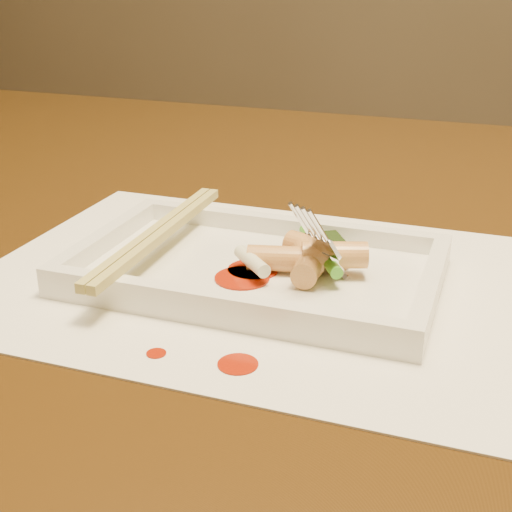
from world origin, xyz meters
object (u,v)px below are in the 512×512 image
(chopstick_a, at_px, (153,232))
(fork, at_px, (362,173))
(placemat, at_px, (256,280))
(plate_base, at_px, (256,274))
(table, at_px, (236,304))

(chopstick_a, height_order, fork, fork)
(fork, bearing_deg, chopstick_a, -173.25)
(placemat, relative_size, plate_base, 1.54)
(chopstick_a, relative_size, fork, 1.48)
(plate_base, height_order, fork, fork)
(table, distance_m, placemat, 0.19)
(plate_base, relative_size, chopstick_a, 1.25)
(table, distance_m, plate_base, 0.19)
(table, xyz_separation_m, plate_base, (0.07, -0.15, 0.11))
(placemat, distance_m, fork, 0.11)
(table, height_order, fork, fork)
(fork, bearing_deg, plate_base, -165.58)
(table, xyz_separation_m, fork, (0.14, -0.13, 0.18))
(table, relative_size, placemat, 3.50)
(placemat, xyz_separation_m, chopstick_a, (-0.08, 0.00, 0.03))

